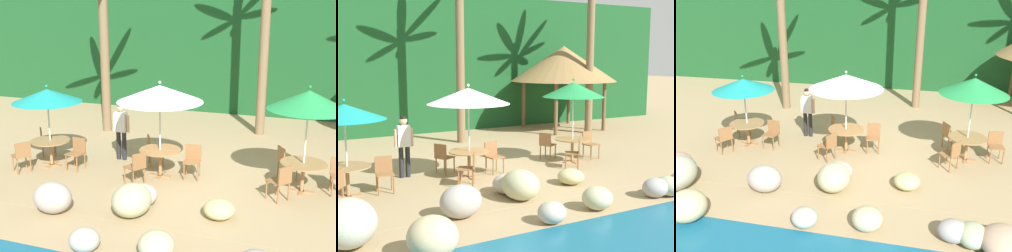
% 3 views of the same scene
% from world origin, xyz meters
% --- Properties ---
extents(ground_plane, '(120.00, 120.00, 0.00)m').
position_xyz_m(ground_plane, '(0.00, 0.00, 0.00)').
color(ground_plane, tan).
extents(terrace_deck, '(18.00, 5.20, 0.01)m').
position_xyz_m(terrace_deck, '(0.00, 0.00, 0.00)').
color(terrace_deck, tan).
rests_on(terrace_deck, ground).
extents(foliage_backdrop, '(28.00, 2.40, 6.00)m').
position_xyz_m(foliage_backdrop, '(0.00, 9.00, 3.00)').
color(foliage_backdrop, '#194C23').
rests_on(foliage_backdrop, ground).
extents(rock_seawall, '(13.15, 3.32, 0.85)m').
position_xyz_m(rock_seawall, '(-1.39, -2.97, 0.32)').
color(rock_seawall, '#ADAF86').
rests_on(rock_seawall, ground).
extents(umbrella_teal, '(1.90, 1.90, 2.31)m').
position_xyz_m(umbrella_teal, '(-3.84, -0.08, 2.01)').
color(umbrella_teal, silver).
rests_on(umbrella_teal, ground).
extents(dining_table_teal, '(1.10, 1.10, 0.74)m').
position_xyz_m(dining_table_teal, '(-3.84, -0.08, 0.61)').
color(dining_table_teal, '#A37547').
rests_on(dining_table_teal, ground).
extents(chair_teal_seaward, '(0.47, 0.47, 0.87)m').
position_xyz_m(chair_teal_seaward, '(-2.98, -0.09, 0.51)').
color(chair_teal_seaward, olive).
rests_on(chair_teal_seaward, ground).
extents(chair_teal_inland, '(0.60, 0.59, 0.87)m').
position_xyz_m(chair_teal_inland, '(-4.44, 0.53, 0.51)').
color(chair_teal_inland, olive).
rests_on(chair_teal_inland, ground).
extents(chair_teal_left, '(0.59, 0.59, 0.87)m').
position_xyz_m(chair_teal_left, '(-4.23, -0.84, 0.51)').
color(chair_teal_left, olive).
rests_on(chair_teal_left, ground).
extents(umbrella_white, '(2.22, 2.22, 2.56)m').
position_xyz_m(umbrella_white, '(-0.62, 0.14, 2.23)').
color(umbrella_white, silver).
rests_on(umbrella_white, ground).
extents(dining_table_white, '(1.10, 1.10, 0.74)m').
position_xyz_m(dining_table_white, '(-0.62, 0.14, 0.61)').
color(dining_table_white, '#A37547').
rests_on(dining_table_white, ground).
extents(chair_white_seaward, '(0.47, 0.48, 0.87)m').
position_xyz_m(chair_white_seaward, '(0.21, 0.34, 0.51)').
color(chair_white_seaward, olive).
rests_on(chair_white_seaward, ground).
extents(chair_white_inland, '(0.58, 0.57, 0.87)m').
position_xyz_m(chair_white_inland, '(-1.10, 0.85, 0.51)').
color(chair_white_inland, olive).
rests_on(chair_white_inland, ground).
extents(chair_white_left, '(0.58, 0.58, 0.87)m').
position_xyz_m(chair_white_left, '(-0.96, -0.64, 0.51)').
color(chair_white_left, olive).
rests_on(chair_white_left, ground).
extents(umbrella_green, '(1.91, 1.91, 2.62)m').
position_xyz_m(umbrella_green, '(2.99, 0.30, 2.27)').
color(umbrella_green, silver).
rests_on(umbrella_green, ground).
extents(dining_table_green, '(1.10, 1.10, 0.74)m').
position_xyz_m(dining_table_green, '(2.99, 0.30, 0.61)').
color(dining_table_green, '#A37547').
rests_on(dining_table_green, ground).
extents(chair_green_inland, '(0.58, 0.57, 0.87)m').
position_xyz_m(chair_green_inland, '(2.50, 1.01, 0.51)').
color(chair_green_inland, olive).
rests_on(chair_green_inland, ground).
extents(chair_green_left, '(0.59, 0.59, 0.87)m').
position_xyz_m(chair_green_left, '(2.54, -0.43, 0.51)').
color(chair_green_left, olive).
rests_on(chair_green_left, ground).
extents(palm_tree_nearest, '(3.40, 3.72, 5.67)m').
position_xyz_m(palm_tree_nearest, '(-4.01, 3.75, 3.77)').
color(palm_tree_nearest, brown).
rests_on(palm_tree_nearest, ground).
extents(waiter_in_white, '(0.52, 0.22, 1.70)m').
position_xyz_m(waiter_in_white, '(-2.15, 1.02, 0.99)').
color(waiter_in_white, '#232328').
rests_on(waiter_in_white, ground).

